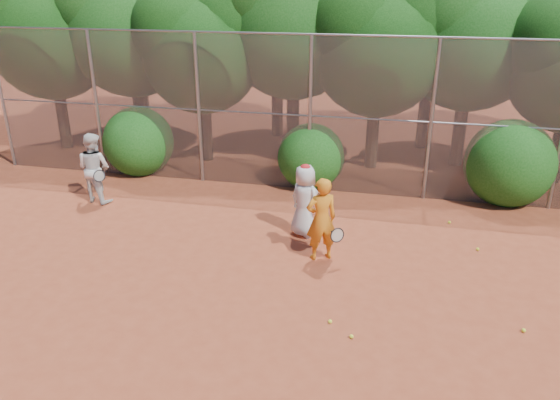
# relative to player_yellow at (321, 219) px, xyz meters

# --- Properties ---
(ground) EXTENTS (80.00, 80.00, 0.00)m
(ground) POSITION_rel_player_yellow_xyz_m (0.11, -2.26, -0.87)
(ground) COLOR brown
(ground) RESTS_ON ground
(fence_back) EXTENTS (20.05, 0.09, 4.03)m
(fence_back) POSITION_rel_player_yellow_xyz_m (-0.01, 3.74, 1.19)
(fence_back) COLOR gray
(fence_back) RESTS_ON ground
(tree_0) EXTENTS (4.38, 3.81, 6.00)m
(tree_0) POSITION_rel_player_yellow_xyz_m (-9.34, 5.78, 3.07)
(tree_0) COLOR black
(tree_0) RESTS_ON ground
(tree_1) EXTENTS (4.64, 4.03, 6.35)m
(tree_1) POSITION_rel_player_yellow_xyz_m (-6.83, 6.28, 3.30)
(tree_1) COLOR black
(tree_1) RESTS_ON ground
(tree_2) EXTENTS (3.99, 3.47, 5.47)m
(tree_2) POSITION_rel_player_yellow_xyz_m (-4.34, 5.58, 2.72)
(tree_2) COLOR black
(tree_2) RESTS_ON ground
(tree_3) EXTENTS (4.89, 4.26, 6.70)m
(tree_3) POSITION_rel_player_yellow_xyz_m (-1.83, 6.58, 3.53)
(tree_3) COLOR black
(tree_3) RESTS_ON ground
(tree_4) EXTENTS (4.19, 3.64, 5.73)m
(tree_4) POSITION_rel_player_yellow_xyz_m (0.66, 5.98, 2.89)
(tree_4) COLOR black
(tree_4) RESTS_ON ground
(tree_5) EXTENTS (4.51, 3.92, 6.17)m
(tree_5) POSITION_rel_player_yellow_xyz_m (3.16, 6.78, 3.18)
(tree_5) COLOR black
(tree_5) RESTS_ON ground
(tree_9) EXTENTS (4.83, 4.20, 6.62)m
(tree_9) POSITION_rel_player_yellow_xyz_m (-7.83, 8.58, 3.47)
(tree_9) COLOR black
(tree_9) RESTS_ON ground
(tree_11) EXTENTS (4.64, 4.03, 6.35)m
(tree_11) POSITION_rel_player_yellow_xyz_m (2.17, 8.38, 3.30)
(tree_11) COLOR black
(tree_11) RESTS_ON ground
(bush_0) EXTENTS (2.00, 2.00, 2.00)m
(bush_0) POSITION_rel_player_yellow_xyz_m (-5.89, 4.04, 0.13)
(bush_0) COLOR #144D13
(bush_0) RESTS_ON ground
(bush_1) EXTENTS (1.80, 1.80, 1.80)m
(bush_1) POSITION_rel_player_yellow_xyz_m (-0.89, 4.04, 0.03)
(bush_1) COLOR #144D13
(bush_1) RESTS_ON ground
(bush_2) EXTENTS (2.20, 2.20, 2.20)m
(bush_2) POSITION_rel_player_yellow_xyz_m (4.11, 4.04, 0.23)
(bush_2) COLOR #144D13
(bush_2) RESTS_ON ground
(player_yellow) EXTENTS (0.87, 0.66, 1.73)m
(player_yellow) POSITION_rel_player_yellow_xyz_m (0.00, 0.00, 0.00)
(player_yellow) COLOR orange
(player_yellow) RESTS_ON ground
(player_teen) EXTENTS (0.94, 0.86, 1.64)m
(player_teen) POSITION_rel_player_yellow_xyz_m (-0.51, 0.99, -0.05)
(player_teen) COLOR silver
(player_teen) RESTS_ON ground
(player_white) EXTENTS (0.99, 0.85, 1.77)m
(player_white) POSITION_rel_player_yellow_xyz_m (-5.98, 1.77, 0.02)
(player_white) COLOR silver
(player_white) RESTS_ON ground
(ball_0) EXTENTS (0.07, 0.07, 0.07)m
(ball_0) POSITION_rel_player_yellow_xyz_m (3.59, -1.75, -0.83)
(ball_0) COLOR yellow
(ball_0) RESTS_ON ground
(ball_1) EXTENTS (0.07, 0.07, 0.07)m
(ball_1) POSITION_rel_player_yellow_xyz_m (3.17, 1.03, -0.83)
(ball_1) COLOR yellow
(ball_1) RESTS_ON ground
(ball_2) EXTENTS (0.07, 0.07, 0.07)m
(ball_2) POSITION_rel_player_yellow_xyz_m (0.89, -2.52, -0.83)
(ball_2) COLOR yellow
(ball_2) RESTS_ON ground
(ball_4) EXTENTS (0.07, 0.07, 0.07)m
(ball_4) POSITION_rel_player_yellow_xyz_m (0.50, -2.19, -0.83)
(ball_4) COLOR yellow
(ball_4) RESTS_ON ground
(ball_5) EXTENTS (0.07, 0.07, 0.07)m
(ball_5) POSITION_rel_player_yellow_xyz_m (2.67, 2.28, -0.83)
(ball_5) COLOR yellow
(ball_5) RESTS_ON ground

